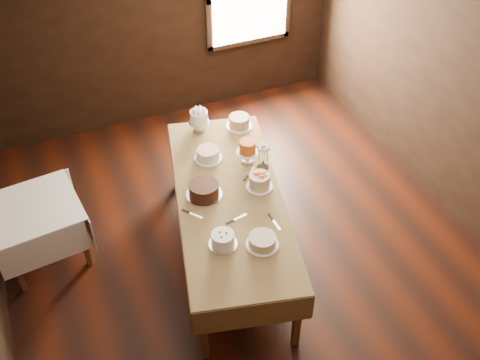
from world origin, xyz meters
name	(u,v)px	position (x,y,z in m)	size (l,w,h in m)	color
floor	(247,256)	(0.00, 0.00, 0.00)	(5.00, 6.00, 0.01)	black
ceiling	(250,16)	(0.00, 0.00, 2.80)	(5.00, 6.00, 0.01)	beige
wall_back	(157,24)	(0.00, 3.00, 1.40)	(5.00, 0.02, 2.80)	black
wall_right	(463,100)	(2.50, 0.00, 1.40)	(0.02, 6.00, 2.80)	black
display_table	(229,200)	(-0.14, 0.14, 0.77)	(1.64, 2.86, 0.83)	#4E2E18
side_table	(35,213)	(-2.00, 0.86, 0.65)	(0.97, 0.97, 0.74)	#4E2E18
cake_meringue	(199,121)	(-0.03, 1.33, 0.95)	(0.24, 0.24, 0.26)	silver
cake_speckled	(239,122)	(0.41, 1.20, 0.90)	(0.30, 0.30, 0.14)	white
cake_lattice	(208,155)	(-0.13, 0.78, 0.89)	(0.31, 0.31, 0.12)	white
cake_caramel	(247,152)	(0.25, 0.58, 0.95)	(0.25, 0.25, 0.28)	white
cake_chocolate	(204,190)	(-0.37, 0.25, 0.90)	(0.42, 0.42, 0.14)	silver
cake_flowers	(260,182)	(0.19, 0.14, 0.91)	(0.28, 0.28, 0.16)	white
cake_swirl	(223,240)	(-0.45, -0.45, 0.90)	(0.28, 0.28, 0.14)	silver
cake_cream	(262,241)	(-0.11, -0.60, 0.89)	(0.35, 0.35, 0.11)	white
cake_server_a	(240,217)	(-0.16, -0.19, 0.84)	(0.24, 0.03, 0.01)	silver
cake_server_b	(276,225)	(0.12, -0.42, 0.84)	(0.24, 0.03, 0.01)	silver
cake_server_d	(251,172)	(0.21, 0.40, 0.84)	(0.24, 0.03, 0.01)	silver
cake_server_e	(196,215)	(-0.55, 0.00, 0.84)	(0.24, 0.03, 0.01)	silver
flower_vase	(263,166)	(0.33, 0.36, 0.90)	(0.13, 0.13, 0.14)	#2D2823
flower_bouquet	(263,152)	(0.33, 0.36, 1.09)	(0.14, 0.14, 0.20)	white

